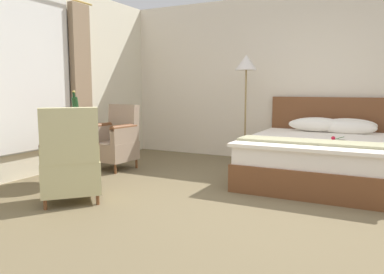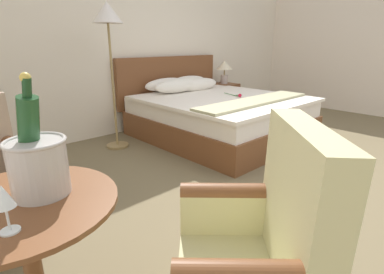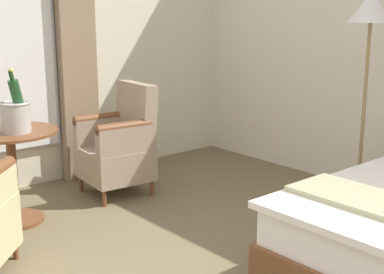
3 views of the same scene
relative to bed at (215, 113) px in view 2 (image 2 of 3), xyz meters
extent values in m
plane|color=brown|center=(-0.29, -1.68, -0.33)|extent=(8.23, 8.23, 0.00)
cube|color=#EEE1CB|center=(-0.29, 1.14, 1.04)|extent=(6.85, 0.12, 2.74)
cube|color=brown|center=(0.00, -0.09, -0.16)|extent=(1.86, 2.12, 0.33)
cube|color=white|center=(0.00, -0.09, 0.11)|extent=(1.81, 2.05, 0.21)
cube|color=white|center=(0.00, -0.15, 0.23)|extent=(1.90, 1.99, 0.04)
cube|color=tan|center=(0.00, -0.67, 0.27)|extent=(1.86, 0.38, 0.03)
cube|color=brown|center=(0.00, 1.01, 0.38)|extent=(1.95, 0.08, 0.75)
ellipsoid|color=white|center=(-0.22, 0.81, 0.35)|extent=(0.78, 0.23, 0.20)
ellipsoid|color=white|center=(0.22, 0.81, 0.35)|extent=(0.79, 0.25, 0.21)
ellipsoid|color=white|center=(-0.22, 0.56, 0.35)|extent=(0.79, 0.25, 0.20)
ellipsoid|color=white|center=(0.22, 0.56, 0.33)|extent=(0.79, 0.24, 0.20)
cylinder|color=#2D6628|center=(0.18, -0.15, 0.26)|extent=(0.10, 0.36, 0.01)
sphere|color=red|center=(0.13, -0.33, 0.28)|extent=(0.05, 0.05, 0.05)
ellipsoid|color=#33702D|center=(0.18, -0.25, 0.27)|extent=(0.04, 0.05, 0.01)
cube|color=white|center=(0.23, -0.22, 0.26)|extent=(0.08, 0.11, 0.00)
cube|color=brown|center=(1.08, 0.79, -0.04)|extent=(0.41, 0.44, 0.58)
sphere|color=olive|center=(1.30, 0.79, 0.09)|extent=(0.02, 0.02, 0.02)
cylinder|color=#BAA9A1|center=(1.08, 0.79, 0.33)|extent=(0.13, 0.13, 0.15)
cylinder|color=olive|center=(1.08, 0.79, 0.46)|extent=(0.02, 0.02, 0.10)
cone|color=beige|center=(1.08, 0.79, 0.58)|extent=(0.29, 0.29, 0.15)
cylinder|color=#967C4B|center=(-1.29, 0.52, -0.32)|extent=(0.28, 0.28, 0.03)
cylinder|color=#967C4B|center=(-1.29, 0.52, 0.44)|extent=(0.03, 0.03, 1.48)
cone|color=silver|center=(-1.29, 0.52, 1.30)|extent=(0.35, 0.35, 0.24)
cylinder|color=brown|center=(-2.89, -1.67, 0.38)|extent=(0.71, 0.71, 0.02)
cylinder|color=#B9B3B0|center=(-2.80, -1.66, 0.50)|extent=(0.21, 0.21, 0.22)
torus|color=#B9B3B0|center=(-2.80, -1.66, 0.61)|extent=(0.23, 0.23, 0.02)
cylinder|color=white|center=(-2.80, -1.66, 0.59)|extent=(0.19, 0.19, 0.03)
cylinder|color=#1E4723|center=(-2.81, -1.63, 0.65)|extent=(0.09, 0.13, 0.28)
cylinder|color=#193D1E|center=(-2.80, -1.66, 0.81)|extent=(0.04, 0.05, 0.08)
sphere|color=gold|center=(-2.80, -1.66, 0.85)|extent=(0.04, 0.04, 0.04)
cylinder|color=white|center=(-2.96, -1.85, 0.39)|extent=(0.06, 0.06, 0.01)
cylinder|color=white|center=(-2.96, -1.85, 0.44)|extent=(0.01, 0.01, 0.08)
cone|color=white|center=(-2.96, -1.85, 0.52)|extent=(0.07, 0.07, 0.07)
cylinder|color=brown|center=(-2.73, -0.98, -0.26)|extent=(0.04, 0.04, 0.14)
cylinder|color=brown|center=(-2.68, -0.52, -0.26)|extent=(0.04, 0.04, 0.14)
cube|color=tan|center=(-2.72, -0.77, 0.21)|extent=(0.14, 0.50, 0.23)
cylinder|color=brown|center=(-2.72, -0.77, 0.32)|extent=(0.14, 0.50, 0.09)
cube|color=#CAC48D|center=(-2.17, -2.40, 0.41)|extent=(0.49, 0.50, 0.57)
cube|color=#CAC48D|center=(-2.15, -2.07, 0.22)|extent=(0.39, 0.38, 0.19)
cylinder|color=brown|center=(-2.15, -2.07, 0.32)|extent=(0.39, 0.38, 0.09)
camera|label=1|loc=(0.63, -5.19, 0.89)|focal=35.00mm
camera|label=2|loc=(-3.10, -2.84, 0.96)|focal=28.00mm
camera|label=3|loc=(0.94, -3.17, 1.27)|focal=50.00mm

